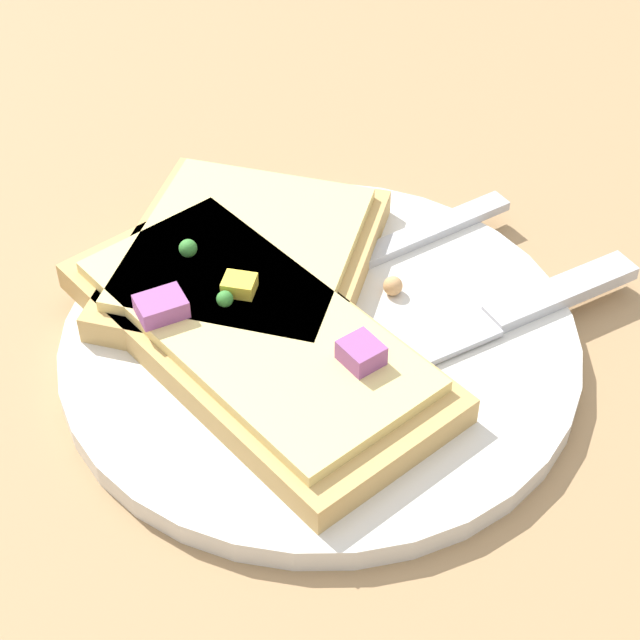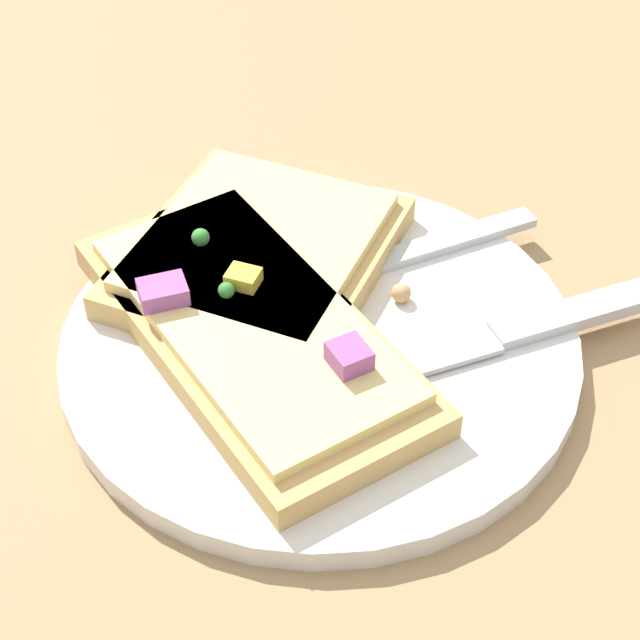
# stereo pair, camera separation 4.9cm
# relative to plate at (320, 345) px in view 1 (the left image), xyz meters

# --- Properties ---
(ground_plane) EXTENTS (4.00, 4.00, 0.00)m
(ground_plane) POSITION_rel_plate_xyz_m (0.00, 0.00, -0.01)
(ground_plane) COLOR #9E7A51
(plate) EXTENTS (0.24, 0.24, 0.01)m
(plate) POSITION_rel_plate_xyz_m (0.00, 0.00, 0.00)
(plate) COLOR silver
(plate) RESTS_ON ground
(fork) EXTENTS (0.07, 0.21, 0.01)m
(fork) POSITION_rel_plate_xyz_m (-0.04, 0.01, 0.01)
(fork) COLOR #B7B7BC
(fork) RESTS_ON plate
(knife) EXTENTS (0.06, 0.22, 0.01)m
(knife) POSITION_rel_plate_xyz_m (0.02, 0.07, 0.01)
(knife) COLOR #B7B7BC
(knife) RESTS_ON plate
(pizza_slice_main) EXTENTS (0.21, 0.16, 0.03)m
(pizza_slice_main) POSITION_rel_plate_xyz_m (-0.00, -0.03, 0.02)
(pizza_slice_main) COLOR tan
(pizza_slice_main) RESTS_ON plate
(pizza_slice_corner) EXTENTS (0.18, 0.17, 0.03)m
(pizza_slice_corner) POSITION_rel_plate_xyz_m (-0.05, -0.02, 0.02)
(pizza_slice_corner) COLOR tan
(pizza_slice_corner) RESTS_ON plate
(crumb_scatter) EXTENTS (0.09, 0.07, 0.01)m
(crumb_scatter) POSITION_rel_plate_xyz_m (0.01, 0.00, 0.01)
(crumb_scatter) COLOR tan
(crumb_scatter) RESTS_ON plate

